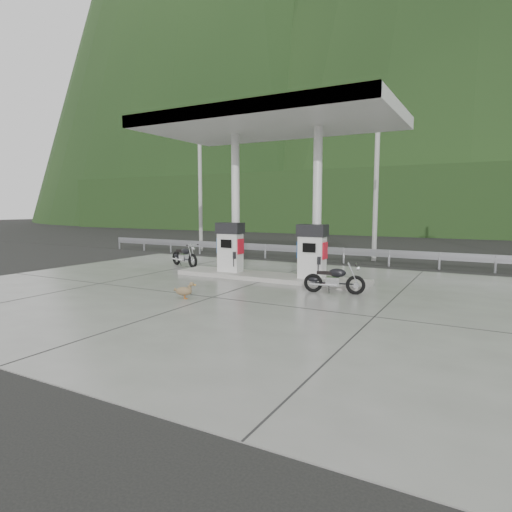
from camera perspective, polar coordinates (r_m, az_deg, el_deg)
The scene contains 17 objects.
ground at distance 12.92m, azimuth -3.31°, elevation -4.78°, with size 160.00×160.00×0.00m, color black.
forecourt_apron at distance 12.92m, azimuth -3.31°, elevation -4.74°, with size 18.00×14.00×0.02m, color slate.
pump_island at distance 15.05m, azimuth 1.74°, elevation -2.79°, with size 7.00×1.40×0.15m, color gray.
gas_pump_left at distance 15.70m, azimuth -3.46°, elevation 1.18°, with size 0.95×0.55×1.80m, color silver, non-canonical shape.
gas_pump_right at distance 14.27m, azimuth 7.49°, elevation 0.60°, with size 0.95×0.55×1.80m, color silver, non-canonical shape.
canopy_column_left at distance 15.98m, azimuth -2.73°, elevation 7.02°, with size 0.30×0.30×5.00m, color silver.
canopy_column_right at distance 14.57m, azimuth 8.16°, elevation 7.01°, with size 0.30×0.30×5.00m, color silver.
canopy_roof at distance 15.12m, azimuth 1.81°, elevation 17.35°, with size 8.50×5.00×0.40m, color silver.
guardrail at distance 19.99m, azimuth 8.90°, elevation 1.23°, with size 26.00×0.16×1.42m, color gray, non-canonical shape.
road at distance 23.37m, azimuth 11.78°, elevation 0.18°, with size 60.00×7.00×0.01m, color black.
utility_pole_a at distance 25.07m, azimuth -7.46°, elevation 9.84°, with size 0.22×0.22×8.00m, color gray.
utility_pole_b at distance 20.84m, azimuth 15.76°, elevation 10.33°, with size 0.22×0.22×8.00m, color gray.
tree_band at distance 41.29m, azimuth 19.43°, elevation 6.82°, with size 80.00×6.00×6.00m, color black.
forested_hills at distance 71.11m, azimuth 23.27°, elevation 3.97°, with size 100.00×40.00×140.00m, color black, non-canonical shape.
motorcycle_left at distance 18.48m, azimuth -9.54°, elevation -0.04°, with size 1.80×0.57×0.85m, color black, non-canonical shape.
motorcycle_right at distance 12.73m, azimuth 10.38°, elevation -3.14°, with size 1.67×0.53×0.79m, color black, non-canonical shape.
duck at distance 11.99m, azimuth -9.60°, elevation -4.68°, with size 0.56×0.16×0.40m, color brown, non-canonical shape.
Camera 1 is at (6.72, -10.74, 2.53)m, focal length 30.00 mm.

